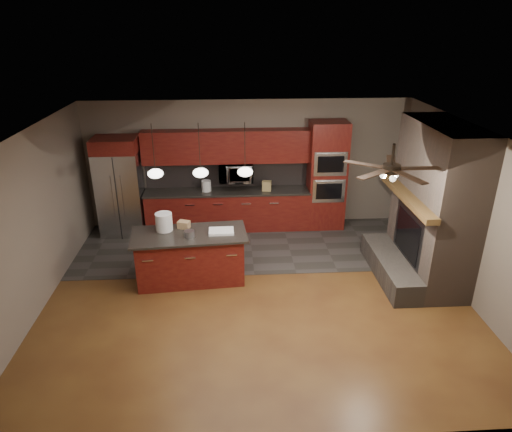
{
  "coord_description": "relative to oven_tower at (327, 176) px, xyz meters",
  "views": [
    {
      "loc": [
        -0.42,
        -6.66,
        4.33
      ],
      "look_at": [
        0.03,
        0.6,
        1.19
      ],
      "focal_mm": 32.0,
      "sensor_mm": 36.0,
      "label": 1
    }
  ],
  "objects": [
    {
      "name": "cardboard_box",
      "position": [
        -2.94,
        -1.93,
        -0.21
      ],
      "size": [
        0.24,
        0.21,
        0.13
      ],
      "primitive_type": "cube",
      "rotation": [
        0.0,
        0.0,
        -0.34
      ],
      "color": "#9F7C52",
      "rests_on": "kitchen_island"
    },
    {
      "name": "ceiling_fan",
      "position": [
        0.1,
        -3.49,
        1.27
      ],
      "size": [
        1.27,
        1.33,
        0.41
      ],
      "color": "black",
      "rests_on": "ceiling"
    },
    {
      "name": "microwave",
      "position": [
        -1.98,
        0.06,
        0.11
      ],
      "size": [
        0.73,
        0.41,
        0.5
      ],
      "primitive_type": "imported",
      "color": "silver",
      "rests_on": "back_cabinetry"
    },
    {
      "name": "kitchen_island",
      "position": [
        -2.84,
        -2.17,
        -0.73
      ],
      "size": [
        2.05,
        1.06,
        0.92
      ],
      "rotation": [
        0.0,
        0.0,
        0.08
      ],
      "color": "maroon",
      "rests_on": "ground"
    },
    {
      "name": "ceiling",
      "position": [
        -1.7,
        -2.69,
        1.61
      ],
      "size": [
        7.0,
        6.0,
        0.02
      ],
      "primitive_type": "cube",
      "color": "white",
      "rests_on": "back_wall"
    },
    {
      "name": "paint_can",
      "position": [
        -2.82,
        -2.31,
        -0.21
      ],
      "size": [
        0.18,
        0.18,
        0.12
      ],
      "primitive_type": "cylinder",
      "rotation": [
        0.0,
        0.0,
        0.04
      ],
      "color": "#A5A4A9",
      "rests_on": "kitchen_island"
    },
    {
      "name": "pendant_right",
      "position": [
        -1.85,
        -1.99,
        0.77
      ],
      "size": [
        0.26,
        0.26,
        0.92
      ],
      "color": "black",
      "rests_on": "ceiling"
    },
    {
      "name": "refrigerator",
      "position": [
        -4.44,
        -0.07,
        -0.13
      ],
      "size": [
        0.91,
        0.75,
        2.12
      ],
      "color": "silver",
      "rests_on": "ground"
    },
    {
      "name": "counter_bucket",
      "position": [
        -2.62,
        0.01,
        -0.18
      ],
      "size": [
        0.24,
        0.24,
        0.23
      ],
      "primitive_type": "cylinder",
      "rotation": [
        0.0,
        0.0,
        0.21
      ],
      "color": "white",
      "rests_on": "back_cabinetry"
    },
    {
      "name": "slate_tile_patch",
      "position": [
        -1.7,
        -0.89,
        -1.19
      ],
      "size": [
        7.0,
        2.4,
        0.01
      ],
      "primitive_type": "cube",
      "color": "#383432",
      "rests_on": "ground"
    },
    {
      "name": "counter_box",
      "position": [
        -1.31,
        -0.04,
        -0.19
      ],
      "size": [
        0.21,
        0.18,
        0.21
      ],
      "primitive_type": "cube",
      "rotation": [
        0.0,
        0.0,
        -0.17
      ],
      "color": "#A48D54",
      "rests_on": "back_cabinetry"
    },
    {
      "name": "oven_tower",
      "position": [
        0.0,
        0.0,
        0.0
      ],
      "size": [
        0.8,
        0.63,
        2.38
      ],
      "color": "maroon",
      "rests_on": "ground"
    },
    {
      "name": "right_wall",
      "position": [
        1.8,
        -2.69,
        0.21
      ],
      "size": [
        0.02,
        6.0,
        2.8
      ],
      "primitive_type": "cube",
      "color": "#6A6055",
      "rests_on": "ground"
    },
    {
      "name": "left_wall",
      "position": [
        -5.2,
        -2.69,
        0.21
      ],
      "size": [
        0.02,
        6.0,
        2.8
      ],
      "primitive_type": "cube",
      "color": "#6A6055",
      "rests_on": "ground"
    },
    {
      "name": "back_wall",
      "position": [
        -1.7,
        0.31,
        0.21
      ],
      "size": [
        7.0,
        0.02,
        2.8
      ],
      "primitive_type": "cube",
      "color": "#6A6055",
      "rests_on": "ground"
    },
    {
      "name": "back_cabinetry",
      "position": [
        -2.18,
        0.05,
        -0.3
      ],
      "size": [
        3.59,
        0.64,
        2.2
      ],
      "color": "maroon",
      "rests_on": "ground"
    },
    {
      "name": "white_bucket",
      "position": [
        -3.28,
        -2.0,
        -0.11
      ],
      "size": [
        0.38,
        0.38,
        0.32
      ],
      "primitive_type": "cylinder",
      "rotation": [
        0.0,
        0.0,
        0.37
      ],
      "color": "silver",
      "rests_on": "kitchen_island"
    },
    {
      "name": "ground",
      "position": [
        -1.7,
        -2.69,
        -1.19
      ],
      "size": [
        7.0,
        7.0,
        0.0
      ],
      "primitive_type": "plane",
      "color": "brown",
      "rests_on": "ground"
    },
    {
      "name": "paint_tray",
      "position": [
        -2.28,
        -2.16,
        -0.25
      ],
      "size": [
        0.43,
        0.31,
        0.04
      ],
      "primitive_type": "cube",
      "rotation": [
        0.0,
        0.0,
        0.01
      ],
      "color": "white",
      "rests_on": "kitchen_island"
    },
    {
      "name": "pendant_left",
      "position": [
        -3.35,
        -1.99,
        0.77
      ],
      "size": [
        0.26,
        0.26,
        0.92
      ],
      "color": "black",
      "rests_on": "ceiling"
    },
    {
      "name": "pendant_center",
      "position": [
        -2.6,
        -1.99,
        0.77
      ],
      "size": [
        0.26,
        0.26,
        0.92
      ],
      "color": "black",
      "rests_on": "ceiling"
    },
    {
      "name": "fireplace_column",
      "position": [
        1.34,
        -2.29,
        0.11
      ],
      "size": [
        1.3,
        2.1,
        2.8
      ],
      "color": "brown",
      "rests_on": "ground"
    }
  ]
}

